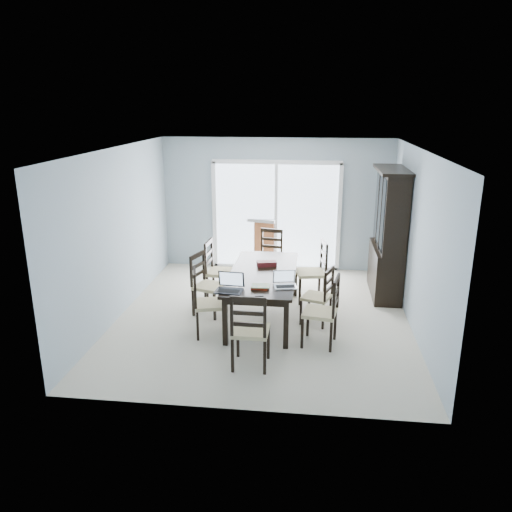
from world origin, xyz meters
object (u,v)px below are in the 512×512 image
object	(u,v)px
chair_left_near	(203,295)
game_box	(267,264)
chair_right_near	(327,304)
cell_phone	(259,296)
chair_right_far	(317,264)
hot_tub	(243,231)
chair_right_mid	(322,290)
chair_end_far	(270,250)
chair_end_near	(250,324)
laptop_dark	(229,288)
laptop_silver	(285,284)
china_hutch	(388,235)
chair_left_mid	(204,277)
chair_left_far	(216,264)
dining_table	(263,277)

from	to	relation	value
chair_left_near	game_box	xyz separation A→B (m)	(0.81, 1.00, 0.18)
chair_right_near	cell_phone	xyz separation A→B (m)	(-0.91, -0.17, 0.14)
chair_right_far	hot_tub	distance (m)	3.05
chair_right_mid	chair_end_far	world-z (taller)	chair_end_far
chair_right_mid	chair_end_near	size ratio (longest dim) A/B	0.87
chair_end_far	cell_phone	world-z (taller)	chair_end_far
laptop_dark	laptop_silver	size ratio (longest dim) A/B	1.07
game_box	chair_end_far	bearing A→B (deg)	92.85
china_hutch	laptop_dark	bearing A→B (deg)	-138.31
game_box	laptop_dark	bearing A→B (deg)	-108.90
hot_tub	chair_left_mid	bearing A→B (deg)	-92.30
china_hutch	laptop_dark	xyz separation A→B (m)	(-2.40, -2.14, -0.26)
chair_left_near	chair_right_near	world-z (taller)	chair_right_near
chair_end_near	chair_end_far	distance (m)	3.31
chair_left_mid	china_hutch	bearing A→B (deg)	129.82
chair_left_mid	game_box	bearing A→B (deg)	121.42
chair_right_mid	laptop_silver	world-z (taller)	chair_right_mid
chair_right_mid	game_box	size ratio (longest dim) A/B	3.38
chair_end_near	chair_end_far	world-z (taller)	chair_end_near
chair_left_far	chair_end_near	distance (m)	2.47
chair_left_mid	game_box	world-z (taller)	chair_left_mid
chair_right_far	game_box	world-z (taller)	chair_right_far
hot_tub	chair_end_far	bearing A→B (deg)	-65.78
dining_table	cell_phone	bearing A→B (deg)	-86.96
chair_left_near	chair_end_near	bearing A→B (deg)	26.47
chair_right_mid	hot_tub	size ratio (longest dim) A/B	0.46
laptop_silver	cell_phone	distance (m)	0.50
chair_left_near	chair_right_far	world-z (taller)	chair_right_far
chair_left_near	cell_phone	xyz separation A→B (m)	(0.84, -0.30, 0.15)
chair_end_near	chair_end_far	bearing A→B (deg)	91.79
dining_table	laptop_dark	bearing A→B (deg)	-113.10
chair_left_mid	laptop_dark	xyz separation A→B (m)	(0.56, -0.96, 0.21)
chair_right_mid	chair_left_near	bearing A→B (deg)	127.56
chair_left_near	hot_tub	size ratio (longest dim) A/B	0.51
chair_left_near	chair_right_far	bearing A→B (deg)	119.29
chair_right_near	chair_right_mid	world-z (taller)	chair_right_near
china_hutch	laptop_dark	size ratio (longest dim) A/B	5.71
dining_table	chair_right_far	size ratio (longest dim) A/B	1.83
dining_table	game_box	world-z (taller)	game_box
laptop_silver	china_hutch	bearing A→B (deg)	36.92
china_hutch	chair_left_far	size ratio (longest dim) A/B	1.85
dining_table	laptop_dark	world-z (taller)	laptop_dark
dining_table	chair_end_far	world-z (taller)	chair_end_far
chair_left_mid	laptop_dark	bearing A→B (deg)	48.53
chair_end_near	hot_tub	distance (m)	5.08
chair_left_far	game_box	xyz separation A→B (m)	(0.91, -0.39, 0.16)
chair_left_mid	laptop_silver	world-z (taller)	chair_left_mid
chair_left_far	chair_end_far	world-z (taller)	chair_left_far
chair_left_mid	chair_end_far	bearing A→B (deg)	169.13
dining_table	chair_right_far	distance (m)	1.16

